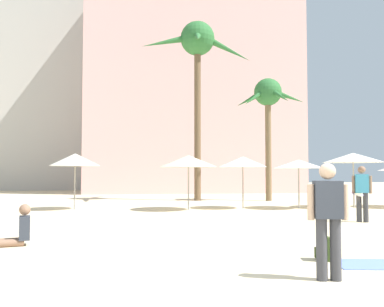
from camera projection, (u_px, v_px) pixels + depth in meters
The scene contains 14 objects.
ground at pixel (283, 294), 5.37m from camera, with size 120.00×120.00×0.00m, color beige.
hotel_pink at pixel (190, 90), 36.72m from camera, with size 17.20×10.85×17.89m, color beige.
hotel_tower_gray at pixel (55, 37), 42.59m from camera, with size 19.93×9.87×31.16m, color #BCB7AD.
palm_tree_far_left at pixel (268, 100), 23.59m from camera, with size 3.95×4.04×6.96m.
palm_tree_left at pixel (197, 50), 23.92m from camera, with size 6.39×6.50×10.34m.
cafe_umbrella_0 at pixel (75, 160), 17.87m from camera, with size 2.16×2.16×2.41m.
cafe_umbrella_1 at pixel (299, 164), 18.30m from camera, with size 2.23×2.23×2.16m.
cafe_umbrella_3 at pixel (188, 161), 17.64m from camera, with size 2.47×2.47×2.33m.
cafe_umbrella_5 at pixel (353, 158), 18.63m from camera, with size 2.65×2.65×2.47m.
cafe_umbrella_6 at pixel (243, 162), 18.39m from camera, with size 2.13×2.13×2.30m.
backpack at pixel (323, 249), 7.43m from camera, with size 0.28×0.33×0.42m.
person_mid_right at pixel (360, 192), 13.36m from camera, with size 1.66×3.00×1.79m.
person_far_left at pixel (17, 231), 8.93m from camera, with size 0.94×0.58×0.89m.
person_mid_center at pixel (328, 216), 6.07m from camera, with size 0.61×0.29×1.71m.
Camera 1 is at (-1.93, -5.23, 1.56)m, focal length 38.80 mm.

